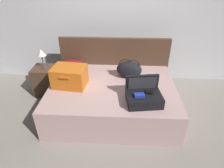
{
  "coord_description": "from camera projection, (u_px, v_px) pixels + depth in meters",
  "views": [
    {
      "loc": [
        0.13,
        -2.23,
        2.15
      ],
      "look_at": [
        0.0,
        0.29,
        0.6
      ],
      "focal_mm": 31.11,
      "sensor_mm": 36.0,
      "label": 1
    }
  ],
  "objects": [
    {
      "name": "nightstand",
      "position": [
        47.0,
        80.0,
        3.71
      ],
      "size": [
        0.44,
        0.4,
        0.54
      ],
      "primitive_type": "cube",
      "color": "#4C3323",
      "rests_on": "ground"
    },
    {
      "name": "duffel_bag",
      "position": [
        129.0,
        70.0,
        3.26
      ],
      "size": [
        0.45,
        0.27,
        0.34
      ],
      "rotation": [
        0.0,
        0.0,
        -0.12
      ],
      "color": "black",
      "rests_on": "bed"
    },
    {
      "name": "headboard",
      "position": [
        114.0,
        64.0,
        3.78
      ],
      "size": [
        2.05,
        0.08,
        1.03
      ],
      "primitive_type": "cube",
      "color": "#4C3323",
      "rests_on": "ground"
    },
    {
      "name": "back_wall",
      "position": [
        116.0,
        17.0,
        3.76
      ],
      "size": [
        8.0,
        0.1,
        2.6
      ],
      "primitive_type": "cube",
      "color": "silver",
      "rests_on": "ground"
    },
    {
      "name": "hard_case_large",
      "position": [
        70.0,
        76.0,
        3.04
      ],
      "size": [
        0.54,
        0.43,
        0.32
      ],
      "rotation": [
        0.0,
        0.0,
        -0.11
      ],
      "color": "#D16619",
      "rests_on": "bed"
    },
    {
      "name": "hard_case_medium",
      "position": [
        144.0,
        96.0,
        2.69
      ],
      "size": [
        0.52,
        0.45,
        0.34
      ],
      "rotation": [
        0.0,
        0.0,
        0.14
      ],
      "color": "black",
      "rests_on": "bed"
    },
    {
      "name": "bed",
      "position": [
        112.0,
        98.0,
        3.24
      ],
      "size": [
        2.01,
        1.5,
        0.5
      ],
      "primitive_type": "cube",
      "color": "#BC9993",
      "rests_on": "ground"
    },
    {
      "name": "ground_plane",
      "position": [
        111.0,
        126.0,
        3.03
      ],
      "size": [
        12.0,
        12.0,
        0.0
      ],
      "primitive_type": "plane",
      "color": "gray"
    },
    {
      "name": "table_lamp",
      "position": [
        41.0,
        54.0,
        3.43
      ],
      "size": [
        0.16,
        0.16,
        0.36
      ],
      "color": "#3F3833",
      "rests_on": "nightstand"
    },
    {
      "name": "pillow_near_headboard",
      "position": [
        72.0,
        65.0,
        3.58
      ],
      "size": [
        0.41,
        0.31,
        0.16
      ],
      "primitive_type": "ellipsoid",
      "rotation": [
        0.0,
        0.0,
        0.04
      ],
      "color": "maroon",
      "rests_on": "bed"
    }
  ]
}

